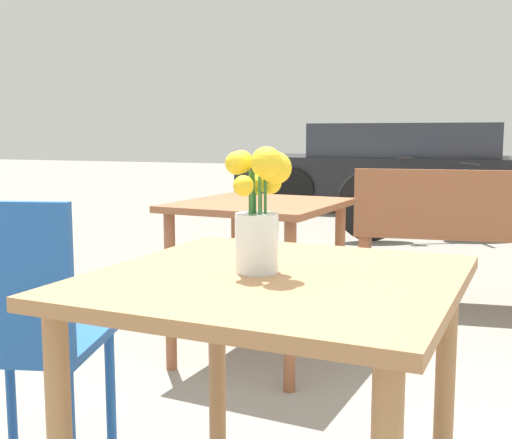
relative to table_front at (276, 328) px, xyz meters
name	(u,v)px	position (x,y,z in m)	size (l,w,h in m)	color
table_front	(276,328)	(0.00, 0.00, 0.00)	(0.80, 0.82, 0.76)	#9E7047
flower_vase	(258,215)	(-0.04, -0.01, 0.25)	(0.15, 0.13, 0.28)	silver
cafe_chair	(21,328)	(-0.80, 0.09, -0.12)	(0.49, 0.49, 0.89)	#1E519E
bench_near	(494,234)	(0.39, 2.77, -0.17)	(1.69, 0.58, 0.85)	brown
table_back	(259,230)	(-0.61, 1.46, -0.02)	(0.75, 0.80, 0.75)	brown
bicycle	(423,203)	(-0.35, 5.25, -0.26)	(1.58, 0.85, 0.83)	black
parked_car	(406,168)	(-0.92, 7.91, -0.05)	(4.58, 2.01, 1.20)	black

